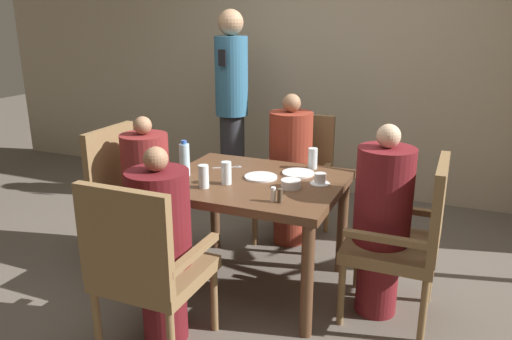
{
  "coord_description": "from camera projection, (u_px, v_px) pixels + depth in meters",
  "views": [
    {
      "loc": [
        1.15,
        -2.68,
        1.69
      ],
      "look_at": [
        0.0,
        0.05,
        0.77
      ],
      "focal_mm": 35.0,
      "sensor_mm": 36.0,
      "label": 1
    }
  ],
  "objects": [
    {
      "name": "fork_beside_plate",
      "position": [
        230.0,
        167.0,
        3.32
      ],
      "size": [
        0.17,
        0.12,
        0.0
      ],
      "color": "silver",
      "rests_on": "dining_table"
    },
    {
      "name": "standing_host",
      "position": [
        232.0,
        102.0,
        4.53
      ],
      "size": [
        0.3,
        0.33,
        1.75
      ],
      "color": "#2D2D33",
      "rests_on": "ground_plane"
    },
    {
      "name": "chair_left_side",
      "position": [
        130.0,
        191.0,
        3.48
      ],
      "size": [
        0.51,
        0.51,
        0.96
      ],
      "color": "brown",
      "rests_on": "ground_plane"
    },
    {
      "name": "wall_back",
      "position": [
        338.0,
        48.0,
        4.66
      ],
      "size": [
        8.0,
        0.06,
        2.8
      ],
      "color": "tan",
      "rests_on": "ground_plane"
    },
    {
      "name": "pepper_shaker",
      "position": [
        280.0,
        196.0,
        2.69
      ],
      "size": [
        0.03,
        0.03,
        0.08
      ],
      "color": "#4C3D2D",
      "rests_on": "dining_table"
    },
    {
      "name": "plate_main_right",
      "position": [
        298.0,
        173.0,
        3.19
      ],
      "size": [
        0.21,
        0.21,
        0.01
      ],
      "color": "white",
      "rests_on": "dining_table"
    },
    {
      "name": "ground_plane",
      "position": [
        253.0,
        283.0,
        3.29
      ],
      "size": [
        16.0,
        16.0,
        0.0
      ],
      "primitive_type": "plane",
      "color": "#60564C"
    },
    {
      "name": "salt_shaker",
      "position": [
        273.0,
        194.0,
        2.7
      ],
      "size": [
        0.03,
        0.03,
        0.08
      ],
      "color": "white",
      "rests_on": "dining_table"
    },
    {
      "name": "chair_right_side",
      "position": [
        407.0,
        235.0,
        2.79
      ],
      "size": [
        0.51,
        0.51,
        0.96
      ],
      "color": "brown",
      "rests_on": "ground_plane"
    },
    {
      "name": "water_bottle",
      "position": [
        185.0,
        159.0,
        3.13
      ],
      "size": [
        0.06,
        0.06,
        0.23
      ],
      "color": "silver",
      "rests_on": "dining_table"
    },
    {
      "name": "diner_in_near_chair",
      "position": [
        161.0,
        245.0,
        2.58
      ],
      "size": [
        0.32,
        0.32,
        1.08
      ],
      "color": "#5B1419",
      "rests_on": "ground_plane"
    },
    {
      "name": "dining_table",
      "position": [
        253.0,
        195.0,
        3.1
      ],
      "size": [
        1.09,
        0.91,
        0.72
      ],
      "color": "brown",
      "rests_on": "ground_plane"
    },
    {
      "name": "glass_tall_near",
      "position": [
        204.0,
        176.0,
        2.91
      ],
      "size": [
        0.06,
        0.06,
        0.14
      ],
      "color": "silver",
      "rests_on": "dining_table"
    },
    {
      "name": "teacup_with_saucer",
      "position": [
        320.0,
        180.0,
        2.99
      ],
      "size": [
        0.12,
        0.12,
        0.07
      ],
      "color": "white",
      "rests_on": "dining_table"
    },
    {
      "name": "diner_in_left_chair",
      "position": [
        147.0,
        190.0,
        3.42
      ],
      "size": [
        0.32,
        0.32,
        1.06
      ],
      "color": "maroon",
      "rests_on": "ground_plane"
    },
    {
      "name": "diner_in_right_chair",
      "position": [
        382.0,
        220.0,
        2.82
      ],
      "size": [
        0.32,
        0.32,
        1.14
      ],
      "color": "maroon",
      "rests_on": "ground_plane"
    },
    {
      "name": "chair_near_corner",
      "position": [
        145.0,
        264.0,
        2.47
      ],
      "size": [
        0.51,
        0.51,
        0.96
      ],
      "color": "brown",
      "rests_on": "ground_plane"
    },
    {
      "name": "bowl_small",
      "position": [
        291.0,
        184.0,
        2.92
      ],
      "size": [
        0.12,
        0.12,
        0.05
      ],
      "color": "white",
      "rests_on": "dining_table"
    },
    {
      "name": "glass_tall_mid",
      "position": [
        226.0,
        173.0,
        2.98
      ],
      "size": [
        0.06,
        0.06,
        0.14
      ],
      "color": "silver",
      "rests_on": "dining_table"
    },
    {
      "name": "knife_beside_plate",
      "position": [
        174.0,
        189.0,
        2.9
      ],
      "size": [
        0.2,
        0.06,
        0.0
      ],
      "color": "silver",
      "rests_on": "dining_table"
    },
    {
      "name": "diner_in_far_chair",
      "position": [
        290.0,
        169.0,
        3.74
      ],
      "size": [
        0.32,
        0.32,
        1.15
      ],
      "color": "maroon",
      "rests_on": "ground_plane"
    },
    {
      "name": "plate_main_left",
      "position": [
        261.0,
        177.0,
        3.11
      ],
      "size": [
        0.21,
        0.21,
        0.01
      ],
      "color": "white",
      "rests_on": "dining_table"
    },
    {
      "name": "glass_tall_far",
      "position": [
        313.0,
        158.0,
        3.28
      ],
      "size": [
        0.06,
        0.06,
        0.14
      ],
      "color": "silver",
      "rests_on": "dining_table"
    },
    {
      "name": "chair_far_side",
      "position": [
        296.0,
        173.0,
        3.89
      ],
      "size": [
        0.51,
        0.51,
        0.96
      ],
      "color": "brown",
      "rests_on": "ground_plane"
    }
  ]
}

